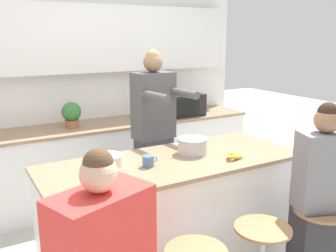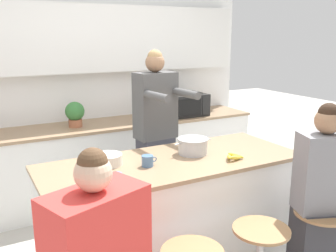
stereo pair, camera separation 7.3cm
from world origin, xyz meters
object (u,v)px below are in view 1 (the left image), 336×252
Objects in this scene: coffee_cup_near at (148,161)px; fruit_bowl at (108,160)px; microwave at (181,104)px; bar_stool_rightmost at (317,245)px; coffee_cup_far at (119,181)px; kitchen_island at (173,215)px; cooking_pot at (193,146)px; potted_plant at (71,114)px; person_seated_near at (319,205)px; banana_bunch at (233,156)px; person_cooking at (154,141)px.

fruit_bowl is at bearing 145.61° from coffee_cup_near.
bar_stool_rightmost is at bearing -95.72° from microwave.
kitchen_island is at bearing 27.12° from coffee_cup_far.
cooking_pot is 1.21× the size of potted_plant.
person_seated_near reaches higher than kitchen_island.
coffee_cup_near is 0.66m from banana_bunch.
microwave is 1.84× the size of potted_plant.
cooking_pot reaches higher than kitchen_island.
potted_plant reaches higher than fruit_bowl.
person_seated_near is 2.59m from potted_plant.
coffee_cup_far is at bearing -155.85° from cooking_pot.
microwave is (0.23, 2.29, 0.68)m from bar_stool_rightmost.
kitchen_island is 3.21× the size of bar_stool_rightmost.
kitchen_island is at bearing -15.79° from fruit_bowl.
banana_bunch is 0.34× the size of microwave.
microwave reaches higher than banana_bunch.
bar_stool_rightmost is 5.94× the size of coffee_cup_far.
microwave is at bearing 40.34° from person_cooking.
person_seated_near is 0.71m from banana_bunch.
person_seated_near reaches higher than bar_stool_rightmost.
person_cooking is 1.31m from coffee_cup_far.
microwave is at bearing 105.92° from person_seated_near.
fruit_bowl is at bearing 168.68° from person_seated_near.
person_seated_near is at bearing -72.35° from person_cooking.
coffee_cup_far is at bearing -97.34° from potted_plant.
coffee_cup_far is at bearing -175.70° from banana_bunch.
bar_stool_rightmost is 0.89m from banana_bunch.
potted_plant reaches higher than banana_bunch.
microwave is (1.27, 1.59, 0.05)m from coffee_cup_near.
bar_stool_rightmost is 2.40m from microwave.
coffee_cup_near reaches higher than banana_bunch.
potted_plant is at bearing 178.59° from microwave.
person_cooking is at bearing 72.94° from kitchen_island.
person_cooking is at bearing 89.00° from cooking_pot.
person_seated_near reaches higher than microwave.
microwave reaches higher than bar_stool_rightmost.
coffee_cup_far is at bearing -152.88° from kitchen_island.
coffee_cup_far is 2.45m from microwave.
person_seated_near reaches higher than coffee_cup_far.
bar_stool_rightmost is 1.89× the size of cooking_pot.
person_seated_near is 1.58m from fruit_bowl.
person_seated_near reaches higher than coffee_cup_near.
bar_stool_rightmost is (0.81, -0.73, -0.12)m from kitchen_island.
banana_bunch is at bearing -68.00° from potted_plant.
fruit_bowl is 1.47m from potted_plant.
fruit_bowl reaches higher than bar_stool_rightmost.
person_seated_near reaches higher than cooking_pot.
person_seated_near is at bearing -32.59° from fruit_bowl.
coffee_cup_far is 0.21× the size of microwave.
banana_bunch is at bearing 127.84° from bar_stool_rightmost.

